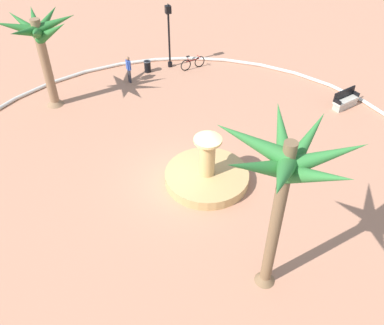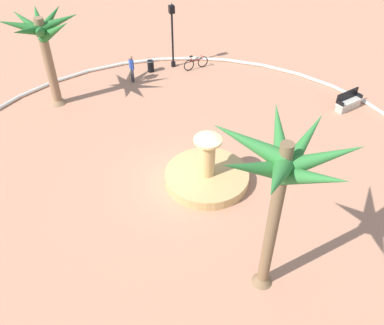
% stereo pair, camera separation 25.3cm
% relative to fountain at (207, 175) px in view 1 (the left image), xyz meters
% --- Properties ---
extents(ground_plane, '(80.00, 80.00, 0.00)m').
position_rel_fountain_xyz_m(ground_plane, '(0.83, -0.39, -0.32)').
color(ground_plane, tan).
extents(plaza_curb, '(23.63, 23.63, 0.20)m').
position_rel_fountain_xyz_m(plaza_curb, '(0.83, -0.39, -0.22)').
color(plaza_curb, silver).
rests_on(plaza_curb, ground).
extents(fountain, '(3.65, 3.65, 2.28)m').
position_rel_fountain_xyz_m(fountain, '(0.00, 0.00, 0.00)').
color(fountain, tan).
rests_on(fountain, ground).
extents(palm_tree_near_fountain, '(3.96, 3.92, 5.05)m').
position_rel_fountain_xyz_m(palm_tree_near_fountain, '(5.33, -8.85, 3.48)').
color(palm_tree_near_fountain, '#8E6B4C').
rests_on(palm_tree_near_fountain, ground).
extents(palm_tree_by_curb, '(3.98, 3.89, 6.20)m').
position_rel_fountain_xyz_m(palm_tree_by_curb, '(0.14, 5.39, 4.59)').
color(palm_tree_by_curb, brown).
rests_on(palm_tree_by_curb, ground).
extents(bench_east, '(1.67, 0.84, 1.00)m').
position_rel_fountain_xyz_m(bench_east, '(-9.37, -2.74, 0.03)').
color(bench_east, beige).
rests_on(bench_east, ground).
extents(lamppost, '(0.32, 0.32, 4.00)m').
position_rel_fountain_xyz_m(lamppost, '(-2.07, -10.79, 2.02)').
color(lamppost, black).
rests_on(lamppost, ground).
extents(trash_bin, '(0.46, 0.46, 0.73)m').
position_rel_fountain_xyz_m(trash_bin, '(-0.54, -10.62, 0.06)').
color(trash_bin, black).
rests_on(trash_bin, ground).
extents(bicycle_red_frame, '(1.71, 0.44, 0.94)m').
position_rel_fountain_xyz_m(bicycle_red_frame, '(-3.30, -9.98, 0.06)').
color(bicycle_red_frame, black).
rests_on(bicycle_red_frame, ground).
extents(person_cyclist_helmet, '(0.23, 0.53, 1.63)m').
position_rel_fountain_xyz_m(person_cyclist_helmet, '(0.83, -9.79, 0.59)').
color(person_cyclist_helmet, '#33333D').
rests_on(person_cyclist_helmet, ground).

